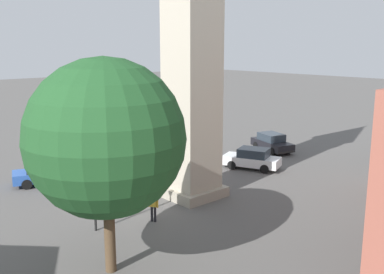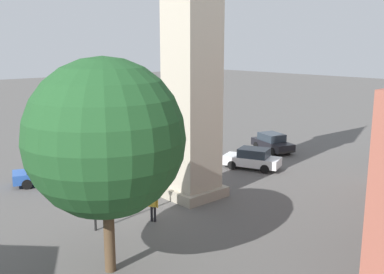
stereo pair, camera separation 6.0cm
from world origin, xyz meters
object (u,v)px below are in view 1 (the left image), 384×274
car_red_corner (272,142)px  pedestrian (153,203)px  tree (106,138)px  car_blue_kerb (252,159)px  car_white_side (45,172)px  lamp_post (93,170)px  car_silver_kerb (173,157)px

car_red_corner → pedestrian: 17.67m
tree → car_blue_kerb: bearing=110.8°
car_red_corner → tree: (8.39, -21.15, 4.70)m
car_blue_kerb → pedestrian: 11.77m
car_blue_kerb → car_white_side: same height
car_red_corner → lamp_post: lamp_post is taller
car_blue_kerb → pedestrian: pedestrian is taller
car_blue_kerb → car_red_corner: (-2.42, 5.44, 0.00)m
car_red_corner → lamp_post: bearing=-77.0°
car_blue_kerb → pedestrian: (3.07, -11.36, 0.25)m
car_silver_kerb → lamp_post: (6.29, -10.11, 2.33)m
car_blue_kerb → lamp_post: bearing=-81.6°
car_red_corner → pedestrian: bearing=-71.9°
lamp_post → car_white_side: bearing=171.0°
car_silver_kerb → pedestrian: (7.26, -7.31, 0.25)m
tree → lamp_post: tree is taller
tree → lamp_post: bearing=158.3°
car_silver_kerb → pedestrian: pedestrian is taller
tree → lamp_post: size_ratio=1.87×
pedestrian → lamp_post: lamp_post is taller
car_white_side → car_silver_kerb: bearing=73.8°
car_silver_kerb → lamp_post: lamp_post is taller
car_silver_kerb → car_white_side: same height
car_white_side → car_blue_kerb: bearing=62.2°
car_white_side → tree: size_ratio=0.52×
tree → pedestrian: bearing=123.8°
car_blue_kerb → car_red_corner: 5.96m
car_silver_kerb → car_red_corner: size_ratio=0.99×
tree → car_white_side: bearing=167.0°
car_white_side → pedestrian: (9.79, 1.41, 0.25)m
car_silver_kerb → car_white_side: (-2.53, -8.72, 0.00)m
car_silver_kerb → car_white_side: 9.08m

